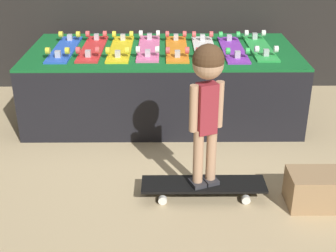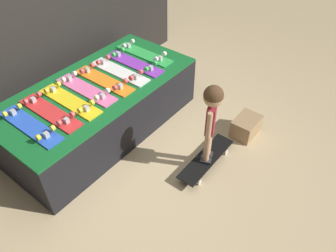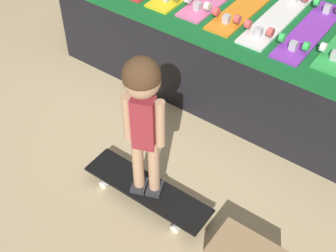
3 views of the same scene
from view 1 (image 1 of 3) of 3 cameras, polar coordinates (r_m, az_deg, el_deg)
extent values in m
plane|color=tan|center=(3.48, -0.63, -2.53)|extent=(16.00, 16.00, 0.00)
cube|color=black|center=(3.91, -0.64, 5.12)|extent=(2.16, 1.03, 0.55)
cube|color=#146028|center=(3.82, -0.66, 9.16)|extent=(2.16, 1.03, 0.02)
cube|color=blue|center=(3.89, -12.49, 9.13)|extent=(0.17, 0.75, 0.01)
cube|color=#B7B7BC|center=(4.11, -11.88, 10.53)|extent=(0.04, 0.04, 0.05)
cylinder|color=yellow|center=(4.09, -10.89, 10.92)|extent=(0.03, 0.05, 0.05)
cylinder|color=yellow|center=(4.12, -12.93, 10.83)|extent=(0.03, 0.05, 0.05)
cube|color=#B7B7BC|center=(3.65, -13.28, 8.53)|extent=(0.04, 0.04, 0.05)
cylinder|color=yellow|center=(3.63, -12.18, 8.96)|extent=(0.03, 0.05, 0.05)
cylinder|color=yellow|center=(3.66, -14.44, 8.87)|extent=(0.03, 0.05, 0.05)
cube|color=red|center=(3.86, -9.15, 9.29)|extent=(0.17, 0.75, 0.01)
cube|color=#B7B7BC|center=(4.09, -8.70, 10.69)|extent=(0.04, 0.04, 0.05)
cylinder|color=#D84C4C|center=(4.07, -7.69, 11.07)|extent=(0.03, 0.05, 0.05)
cylinder|color=#D84C4C|center=(4.09, -9.76, 11.00)|extent=(0.03, 0.05, 0.05)
cube|color=#B7B7BC|center=(3.62, -9.72, 8.70)|extent=(0.04, 0.04, 0.05)
cylinder|color=#D84C4C|center=(3.60, -8.59, 9.12)|extent=(0.03, 0.05, 0.05)
cylinder|color=#D84C4C|center=(3.62, -10.90, 9.06)|extent=(0.03, 0.05, 0.05)
cube|color=yellow|center=(3.82, -5.79, 9.33)|extent=(0.17, 0.75, 0.01)
cube|color=#B7B7BC|center=(4.05, -5.51, 10.73)|extent=(0.04, 0.04, 0.05)
cylinder|color=yellow|center=(4.04, -4.48, 11.10)|extent=(0.03, 0.05, 0.05)
cylinder|color=yellow|center=(4.05, -6.58, 11.06)|extent=(0.03, 0.05, 0.05)
cube|color=#B7B7BC|center=(3.58, -6.14, 8.74)|extent=(0.04, 0.04, 0.05)
cylinder|color=yellow|center=(3.57, -4.98, 9.16)|extent=(0.03, 0.05, 0.05)
cylinder|color=yellow|center=(3.58, -7.34, 9.11)|extent=(0.03, 0.05, 0.05)
cube|color=pink|center=(3.83, -2.36, 9.47)|extent=(0.17, 0.75, 0.01)
cube|color=#B7B7BC|center=(4.06, -2.27, 10.86)|extent=(0.04, 0.04, 0.05)
cylinder|color=white|center=(4.05, -1.22, 11.22)|extent=(0.03, 0.05, 0.05)
cylinder|color=white|center=(4.06, -3.33, 11.20)|extent=(0.03, 0.05, 0.05)
cube|color=#B7B7BC|center=(3.59, -2.49, 8.89)|extent=(0.04, 0.04, 0.05)
cylinder|color=white|center=(3.58, -1.31, 9.29)|extent=(0.03, 0.05, 0.05)
cylinder|color=white|center=(3.58, -3.68, 9.27)|extent=(0.03, 0.05, 0.05)
cube|color=orange|center=(3.81, 1.06, 9.39)|extent=(0.17, 0.75, 0.01)
cube|color=#B7B7BC|center=(4.04, 0.97, 10.79)|extent=(0.04, 0.04, 0.05)
cylinder|color=#D84C4C|center=(4.03, 2.03, 11.14)|extent=(0.03, 0.05, 0.05)
cylinder|color=#D84C4C|center=(4.03, -0.08, 11.14)|extent=(0.03, 0.05, 0.05)
cube|color=#B7B7BC|center=(3.56, 1.16, 8.80)|extent=(0.04, 0.04, 0.05)
cylinder|color=#D84C4C|center=(3.56, 2.35, 9.19)|extent=(0.03, 0.05, 0.05)
cylinder|color=#D84C4C|center=(3.56, -0.03, 9.20)|extent=(0.03, 0.05, 0.05)
cube|color=white|center=(3.81, 4.49, 9.33)|extent=(0.17, 0.75, 0.01)
cube|color=#B7B7BC|center=(4.04, 4.23, 10.73)|extent=(0.04, 0.04, 0.05)
cylinder|color=#D84C4C|center=(4.04, 5.29, 11.07)|extent=(0.03, 0.05, 0.05)
cylinder|color=#D84C4C|center=(4.03, 3.18, 11.10)|extent=(0.03, 0.05, 0.05)
cube|color=#B7B7BC|center=(3.57, 4.82, 8.73)|extent=(0.04, 0.04, 0.05)
cylinder|color=#D84C4C|center=(3.57, 6.02, 9.11)|extent=(0.03, 0.05, 0.05)
cylinder|color=#D84C4C|center=(3.55, 3.65, 9.14)|extent=(0.03, 0.05, 0.05)
cube|color=purple|center=(3.83, 7.91, 9.22)|extent=(0.17, 0.75, 0.01)
cube|color=#B7B7BC|center=(4.05, 7.47, 10.64)|extent=(0.04, 0.04, 0.05)
cylinder|color=green|center=(4.06, 8.53, 10.96)|extent=(0.03, 0.05, 0.05)
cylinder|color=green|center=(4.04, 6.44, 11.01)|extent=(0.03, 0.05, 0.05)
cube|color=#B7B7BC|center=(3.58, 8.47, 8.62)|extent=(0.04, 0.04, 0.05)
cylinder|color=green|center=(3.59, 9.66, 8.99)|extent=(0.03, 0.05, 0.05)
cylinder|color=green|center=(3.56, 7.32, 9.04)|extent=(0.03, 0.05, 0.05)
cube|color=green|center=(3.91, 11.12, 9.34)|extent=(0.17, 0.75, 0.01)
cube|color=#B7B7BC|center=(4.14, 10.53, 10.73)|extent=(0.04, 0.04, 0.05)
cylinder|color=white|center=(4.14, 11.56, 11.03)|extent=(0.03, 0.05, 0.05)
cylinder|color=white|center=(4.12, 9.54, 11.10)|extent=(0.03, 0.05, 0.05)
cube|color=#B7B7BC|center=(3.67, 11.87, 8.76)|extent=(0.04, 0.04, 0.05)
cylinder|color=white|center=(3.68, 13.03, 9.11)|extent=(0.03, 0.05, 0.05)
cylinder|color=white|center=(3.65, 10.77, 9.17)|extent=(0.03, 0.05, 0.05)
cube|color=black|center=(2.89, 4.36, -7.09)|extent=(0.76, 0.19, 0.01)
cube|color=#B7B7BC|center=(2.93, 9.26, -7.53)|extent=(0.04, 0.04, 0.05)
cylinder|color=white|center=(3.02, 8.98, -7.09)|extent=(0.05, 0.03, 0.05)
cylinder|color=white|center=(2.88, 9.48, -8.85)|extent=(0.05, 0.03, 0.05)
cube|color=#B7B7BC|center=(2.89, -0.65, -7.68)|extent=(0.04, 0.04, 0.05)
cylinder|color=white|center=(2.98, -0.65, -7.22)|extent=(0.05, 0.03, 0.05)
cylinder|color=white|center=(2.84, -0.65, -9.02)|extent=(0.05, 0.03, 0.05)
cube|color=#2D2D33|center=(2.89, 5.15, -6.58)|extent=(0.11, 0.13, 0.03)
cylinder|color=tan|center=(2.80, 5.29, -3.35)|extent=(0.06, 0.06, 0.35)
cube|color=#2D2D33|center=(2.86, 3.59, -6.94)|extent=(0.11, 0.13, 0.03)
cylinder|color=tan|center=(2.76, 3.69, -3.68)|extent=(0.06, 0.06, 0.35)
cube|color=maroon|center=(2.65, 4.71, 2.14)|extent=(0.13, 0.11, 0.30)
cylinder|color=tan|center=(2.68, 6.26, 2.64)|extent=(0.05, 0.05, 0.28)
cylinder|color=tan|center=(2.61, 3.15, 2.14)|extent=(0.05, 0.05, 0.28)
sphere|color=tan|center=(2.56, 4.92, 7.56)|extent=(0.17, 0.17, 0.17)
sphere|color=#4C331E|center=(2.55, 4.94, 8.02)|extent=(0.18, 0.18, 0.18)
cube|color=#A37F56|center=(2.92, 17.52, -7.37)|extent=(0.33, 0.23, 0.21)
camera|label=2|loc=(2.40, -64.60, 35.40)|focal=35.00mm
camera|label=3|loc=(1.82, 54.91, 32.25)|focal=50.00mm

